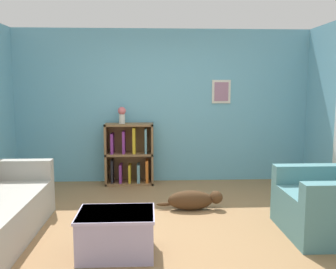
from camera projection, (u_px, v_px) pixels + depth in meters
ground_plane at (170, 228)px, 4.39m from camera, size 14.00×14.00×0.00m
wall_back at (163, 106)px, 6.45m from camera, size 5.60×0.13×2.60m
bookshelf at (130, 155)px, 6.30m from camera, size 0.80×0.34×1.03m
coffee_table at (116, 232)px, 3.66m from camera, size 0.75×0.56×0.43m
dog at (193, 200)px, 5.00m from camera, size 0.89×0.24×0.26m
vase at (122, 114)px, 6.19m from camera, size 0.13×0.13×0.28m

